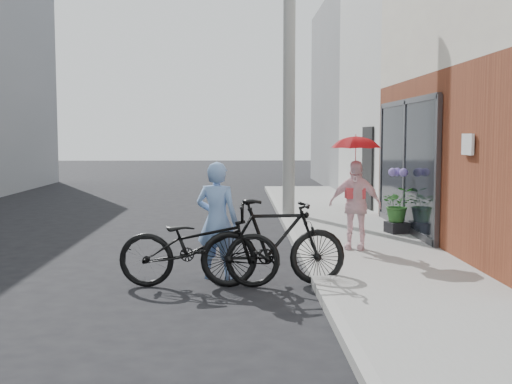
{
  "coord_description": "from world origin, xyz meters",
  "views": [
    {
      "loc": [
        -0.07,
        -8.73,
        1.96
      ],
      "look_at": [
        0.2,
        0.81,
        1.1
      ],
      "focal_mm": 45.0,
      "sensor_mm": 36.0,
      "label": 1
    }
  ],
  "objects_px": {
    "bike_left": "(200,245)",
    "planter": "(398,227)",
    "officer": "(217,221)",
    "utility_pole": "(289,66)",
    "bike_right": "(274,243)",
    "kimono_woman": "(355,205)"
  },
  "relations": [
    {
      "from": "bike_left",
      "to": "kimono_woman",
      "type": "height_order",
      "value": "kimono_woman"
    },
    {
      "from": "officer",
      "to": "planter",
      "type": "relative_size",
      "value": 4.11
    },
    {
      "from": "utility_pole",
      "to": "kimono_woman",
      "type": "height_order",
      "value": "utility_pole"
    },
    {
      "from": "bike_left",
      "to": "planter",
      "type": "relative_size",
      "value": 5.32
    },
    {
      "from": "officer",
      "to": "kimono_woman",
      "type": "bearing_deg",
      "value": -127.49
    },
    {
      "from": "officer",
      "to": "kimono_woman",
      "type": "relative_size",
      "value": 1.12
    },
    {
      "from": "officer",
      "to": "bike_right",
      "type": "bearing_deg",
      "value": 165.72
    },
    {
      "from": "utility_pole",
      "to": "officer",
      "type": "height_order",
      "value": "utility_pole"
    },
    {
      "from": "kimono_woman",
      "to": "planter",
      "type": "relative_size",
      "value": 3.68
    },
    {
      "from": "officer",
      "to": "bike_left",
      "type": "height_order",
      "value": "officer"
    },
    {
      "from": "planter",
      "to": "officer",
      "type": "bearing_deg",
      "value": -135.4
    },
    {
      "from": "utility_pole",
      "to": "planter",
      "type": "xyz_separation_m",
      "value": [
        1.82,
        -2.9,
        -3.28
      ]
    },
    {
      "from": "bike_right",
      "to": "officer",
      "type": "bearing_deg",
      "value": 52.79
    },
    {
      "from": "utility_pole",
      "to": "bike_left",
      "type": "xyz_separation_m",
      "value": [
        -1.66,
        -6.59,
        -2.96
      ]
    },
    {
      "from": "utility_pole",
      "to": "planter",
      "type": "relative_size",
      "value": 18.05
    },
    {
      "from": "bike_left",
      "to": "planter",
      "type": "bearing_deg",
      "value": -41.01
    },
    {
      "from": "bike_left",
      "to": "bike_right",
      "type": "xyz_separation_m",
      "value": [
        0.95,
        0.02,
        0.03
      ]
    },
    {
      "from": "utility_pole",
      "to": "kimono_woman",
      "type": "relative_size",
      "value": 4.9
    },
    {
      "from": "utility_pole",
      "to": "kimono_woman",
      "type": "distance_m",
      "value": 5.33
    },
    {
      "from": "utility_pole",
      "to": "bike_right",
      "type": "distance_m",
      "value": 7.23
    },
    {
      "from": "officer",
      "to": "kimono_woman",
      "type": "xyz_separation_m",
      "value": [
        2.16,
        1.56,
        0.04
      ]
    },
    {
      "from": "bike_right",
      "to": "kimono_woman",
      "type": "relative_size",
      "value": 1.32
    }
  ]
}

